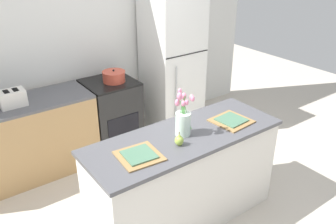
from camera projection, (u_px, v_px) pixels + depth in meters
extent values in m
plane|color=beige|center=(183.00, 217.00, 3.48)|extent=(10.00, 10.00, 0.00)
cube|color=silver|center=(84.00, 39.00, 4.34)|extent=(5.20, 0.08, 2.70)
cube|color=silver|center=(184.00, 180.00, 3.28)|extent=(1.76, 0.62, 0.89)
cube|color=#4C4C51|center=(185.00, 136.00, 3.08)|extent=(1.80, 0.66, 0.03)
cube|color=tan|center=(17.00, 143.00, 3.89)|extent=(1.68, 0.60, 0.86)
cube|color=#515156|center=(9.00, 107.00, 3.69)|extent=(1.68, 0.60, 0.03)
cube|color=black|center=(112.00, 115.00, 4.50)|extent=(0.60, 0.60, 0.87)
cube|color=black|center=(109.00, 82.00, 4.31)|extent=(0.60, 0.60, 0.02)
cube|color=black|center=(124.00, 127.00, 4.30)|extent=(0.42, 0.01, 0.29)
cube|color=white|center=(172.00, 65.00, 4.79)|extent=(0.68, 0.64, 1.84)
cube|color=black|center=(188.00, 54.00, 4.46)|extent=(0.67, 0.01, 0.01)
cylinder|color=#B2B5B7|center=(176.00, 96.00, 4.57)|extent=(0.02, 0.02, 0.80)
cylinder|color=silver|center=(183.00, 124.00, 3.03)|extent=(0.13, 0.13, 0.20)
cylinder|color=#569E4C|center=(187.00, 114.00, 3.01)|extent=(0.08, 0.02, 0.26)
ellipsoid|color=pink|center=(191.00, 97.00, 2.96)|extent=(0.04, 0.04, 0.05)
cylinder|color=#569E4C|center=(183.00, 114.00, 3.00)|extent=(0.03, 0.03, 0.28)
ellipsoid|color=pink|center=(184.00, 96.00, 2.95)|extent=(0.04, 0.04, 0.06)
cylinder|color=#569E4C|center=(182.00, 112.00, 3.00)|extent=(0.01, 0.08, 0.32)
ellipsoid|color=pink|center=(180.00, 91.00, 2.95)|extent=(0.03, 0.03, 0.05)
cylinder|color=#569E4C|center=(179.00, 117.00, 3.01)|extent=(0.03, 0.04, 0.22)
ellipsoid|color=pink|center=(177.00, 103.00, 2.96)|extent=(0.04, 0.04, 0.06)
cylinder|color=#569E4C|center=(182.00, 114.00, 2.98)|extent=(0.07, 0.01, 0.29)
ellipsoid|color=pink|center=(180.00, 96.00, 2.89)|extent=(0.05, 0.05, 0.07)
cylinder|color=#569E4C|center=(183.00, 117.00, 2.98)|extent=(0.04, 0.05, 0.25)
ellipsoid|color=pink|center=(183.00, 104.00, 2.90)|extent=(0.04, 0.04, 0.05)
cylinder|color=#569E4C|center=(185.00, 117.00, 2.98)|extent=(0.01, 0.05, 0.25)
ellipsoid|color=pink|center=(187.00, 102.00, 2.90)|extent=(0.03, 0.03, 0.05)
cylinder|color=#569E4C|center=(186.00, 114.00, 2.99)|extent=(0.08, 0.09, 0.27)
ellipsoid|color=pink|center=(193.00, 99.00, 2.91)|extent=(0.03, 0.03, 0.05)
ellipsoid|color=#9EBC47|center=(179.00, 141.00, 2.90)|extent=(0.07, 0.07, 0.08)
cone|color=#9EBC47|center=(179.00, 135.00, 2.88)|extent=(0.04, 0.04, 0.03)
cylinder|color=brown|center=(179.00, 133.00, 2.87)|extent=(0.01, 0.01, 0.02)
cube|color=olive|center=(139.00, 156.00, 2.76)|extent=(0.35, 0.35, 0.01)
cube|color=#477056|center=(139.00, 155.00, 2.76)|extent=(0.25, 0.25, 0.01)
cube|color=olive|center=(231.00, 121.00, 3.29)|extent=(0.35, 0.35, 0.01)
cube|color=#477056|center=(231.00, 120.00, 3.29)|extent=(0.25, 0.25, 0.01)
cube|color=silver|center=(12.00, 98.00, 3.64)|extent=(0.26, 0.18, 0.17)
cube|color=black|center=(6.00, 92.00, 3.57)|extent=(0.05, 0.11, 0.01)
cube|color=black|center=(15.00, 90.00, 3.62)|extent=(0.05, 0.11, 0.01)
cylinder|color=#CC4C38|center=(114.00, 77.00, 4.27)|extent=(0.27, 0.27, 0.12)
cylinder|color=#CC4C38|center=(114.00, 72.00, 4.24)|extent=(0.28, 0.28, 0.01)
sphere|color=black|center=(113.00, 70.00, 4.23)|extent=(0.02, 0.02, 0.02)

